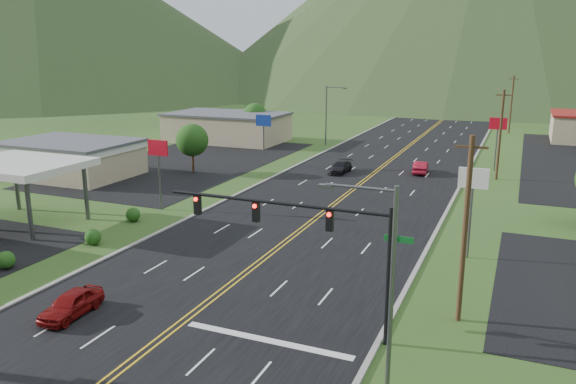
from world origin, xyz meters
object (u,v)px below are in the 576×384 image
at_px(gas_canopy, 19,166).
at_px(car_red_near, 71,304).
at_px(streetlight_east, 384,277).
at_px(car_dark_mid, 340,168).
at_px(car_red_far, 421,168).
at_px(streetlight_west, 328,111).
at_px(traffic_signal, 310,231).

distance_m(gas_canopy, car_red_near, 20.27).
bearing_deg(streetlight_east, car_dark_mid, 109.81).
bearing_deg(gas_canopy, streetlight_east, -19.88).
xyz_separation_m(streetlight_east, car_red_far, (-6.11, 44.88, -4.46)).
bearing_deg(car_red_far, streetlight_east, 92.82).
distance_m(streetlight_east, streetlight_west, 64.21).
xyz_separation_m(traffic_signal, streetlight_west, (-18.16, 56.00, -0.15)).
height_order(traffic_signal, streetlight_east, streetlight_east).
bearing_deg(streetlight_east, car_red_far, 97.75).
xyz_separation_m(streetlight_east, streetlight_west, (-22.86, 60.00, 0.00)).
distance_m(streetlight_west, car_red_near, 60.10).
height_order(car_red_near, car_dark_mid, car_red_near).
xyz_separation_m(streetlight_west, car_dark_mid, (7.92, -18.53, -4.52)).
bearing_deg(streetlight_east, car_red_near, 178.84).
relative_size(traffic_signal, car_red_far, 3.00).
bearing_deg(streetlight_west, traffic_signal, -72.03).
relative_size(traffic_signal, streetlight_west, 1.46).
height_order(traffic_signal, car_red_near, traffic_signal).
relative_size(streetlight_east, car_red_far, 2.06).
relative_size(streetlight_east, car_dark_mid, 1.98).
height_order(streetlight_west, car_red_near, streetlight_west).
xyz_separation_m(car_red_near, car_dark_mid, (2.20, 41.12, -0.03)).
distance_m(traffic_signal, streetlight_east, 6.17).
relative_size(streetlight_west, car_red_near, 2.24).
relative_size(car_red_near, car_dark_mid, 0.89).
bearing_deg(gas_canopy, streetlight_west, 77.87).
relative_size(traffic_signal, streetlight_east, 1.46).
relative_size(streetlight_west, car_dark_mid, 1.98).
height_order(traffic_signal, gas_canopy, traffic_signal).
xyz_separation_m(traffic_signal, car_red_near, (-12.43, -3.65, -4.65)).
relative_size(gas_canopy, car_dark_mid, 2.21).
relative_size(streetlight_east, streetlight_west, 1.00).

